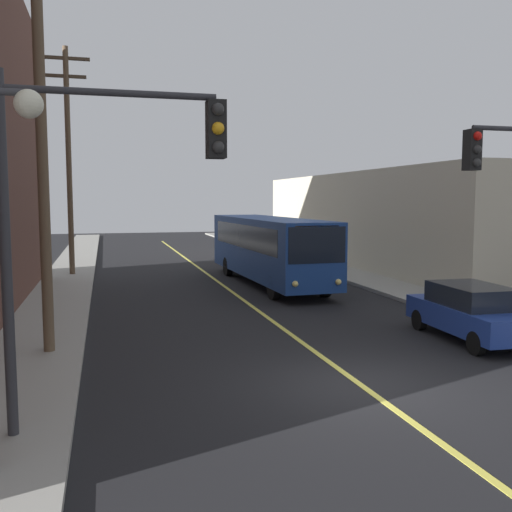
# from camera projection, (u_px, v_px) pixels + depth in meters

# --- Properties ---
(ground_plane) EXTENTS (120.00, 120.00, 0.00)m
(ground_plane) POSITION_uv_depth(u_px,v_px,m) (361.00, 386.00, 12.52)
(ground_plane) COLOR black
(sidewalk_left) EXTENTS (2.50, 90.00, 0.15)m
(sidewalk_left) POSITION_uv_depth(u_px,v_px,m) (53.00, 312.00, 20.28)
(sidewalk_left) COLOR gray
(sidewalk_left) RESTS_ON ground
(sidewalk_right) EXTENTS (2.50, 90.00, 0.15)m
(sidewalk_right) POSITION_uv_depth(u_px,v_px,m) (416.00, 295.00, 23.98)
(sidewalk_right) COLOR gray
(sidewalk_right) RESTS_ON ground
(lane_stripe_center) EXTENTS (0.16, 60.00, 0.01)m
(lane_stripe_center) POSITION_uv_depth(u_px,v_px,m) (224.00, 286.00, 26.94)
(lane_stripe_center) COLOR #D8CC4C
(lane_stripe_center) RESTS_ON ground
(building_right_warehouse) EXTENTS (12.00, 27.38, 5.69)m
(building_right_warehouse) POSITION_uv_depth(u_px,v_px,m) (422.00, 219.00, 36.80)
(building_right_warehouse) COLOR beige
(building_right_warehouse) RESTS_ON ground
(city_bus) EXTENTS (2.99, 12.23, 3.20)m
(city_bus) POSITION_uv_depth(u_px,v_px,m) (268.00, 247.00, 27.37)
(city_bus) COLOR navy
(city_bus) RESTS_ON ground
(parked_car_blue) EXTENTS (1.96, 4.46, 1.62)m
(parked_car_blue) POSITION_uv_depth(u_px,v_px,m) (471.00, 311.00, 16.50)
(parked_car_blue) COLOR navy
(parked_car_blue) RESTS_ON ground
(utility_pole_near) EXTENTS (2.40, 0.28, 11.27)m
(utility_pole_near) POSITION_uv_depth(u_px,v_px,m) (41.00, 110.00, 14.23)
(utility_pole_near) COLOR brown
(utility_pole_near) RESTS_ON sidewalk_left
(utility_pole_mid) EXTENTS (2.40, 0.28, 11.73)m
(utility_pole_mid) POSITION_uv_depth(u_px,v_px,m) (68.00, 152.00, 29.52)
(utility_pole_mid) COLOR brown
(utility_pole_mid) RESTS_ON sidewalk_left
(traffic_signal_left_corner) EXTENTS (3.75, 0.48, 6.00)m
(traffic_signal_left_corner) POSITION_uv_depth(u_px,v_px,m) (102.00, 186.00, 9.53)
(traffic_signal_left_corner) COLOR #2D2D33
(traffic_signal_left_corner) RESTS_ON sidewalk_left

